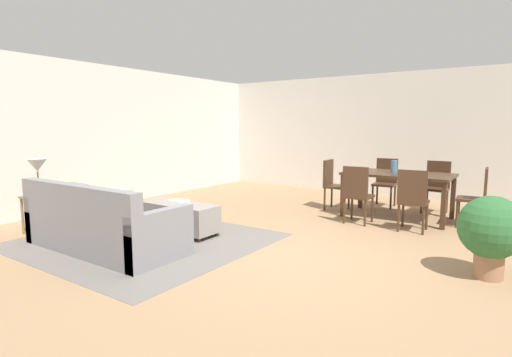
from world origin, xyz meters
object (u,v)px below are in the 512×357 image
(dining_table, at_px, (398,178))
(table_lamp, at_px, (37,167))
(dining_chair_near_right, at_px, (413,197))
(book_on_ottoman, at_px, (179,201))
(couch, at_px, (102,227))
(side_table, at_px, (40,203))
(vase_centerpiece, at_px, (394,167))
(dining_chair_far_right, at_px, (437,184))
(dining_chair_far_left, at_px, (385,179))
(dining_chair_near_left, at_px, (357,191))
(potted_plant, at_px, (491,230))
(ottoman_table, at_px, (180,216))
(dining_chair_head_west, at_px, (333,181))
(dining_chair_head_east, at_px, (478,194))

(dining_table, bearing_deg, table_lamp, -135.00)
(dining_chair_near_right, bearing_deg, book_on_ottoman, -145.97)
(dining_table, bearing_deg, couch, -123.11)
(side_table, bearing_deg, dining_table, 45.00)
(table_lamp, xyz_separation_m, vase_centerpiece, (3.88, 3.92, -0.10))
(dining_chair_far_right, bearing_deg, side_table, -132.70)
(side_table, xyz_separation_m, dining_table, (3.94, 3.94, 0.24))
(dining_table, xyz_separation_m, dining_chair_far_left, (-0.47, 0.88, -0.15))
(couch, bearing_deg, dining_chair_near_left, 55.20)
(book_on_ottoman, bearing_deg, potted_plant, 7.01)
(ottoman_table, relative_size, dining_table, 0.69)
(dining_table, xyz_separation_m, dining_chair_head_west, (-1.18, 0.03, -0.15))
(dining_chair_far_right, xyz_separation_m, dining_chair_head_west, (-1.64, -0.79, 0.00))
(potted_plant, bearing_deg, side_table, -162.91)
(dining_chair_near_left, height_order, potted_plant, dining_chair_near_left)
(dining_chair_near_left, relative_size, dining_chair_near_right, 1.00)
(side_table, xyz_separation_m, table_lamp, (0.00, 0.00, 0.53))
(ottoman_table, distance_m, dining_chair_near_left, 2.76)
(dining_chair_far_right, distance_m, potted_plant, 3.27)
(dining_chair_far_left, relative_size, potted_plant, 1.08)
(table_lamp, bearing_deg, dining_table, 45.00)
(dining_chair_head_west, bearing_deg, dining_chair_near_right, -28.21)
(ottoman_table, xyz_separation_m, dining_chair_head_west, (1.11, 2.84, 0.27))
(couch, bearing_deg, potted_plant, 21.98)
(dining_chair_head_east, bearing_deg, book_on_ottoman, -142.47)
(table_lamp, relative_size, book_on_ottoman, 2.02)
(ottoman_table, height_order, dining_table, dining_table)
(dining_chair_near_right, height_order, dining_chair_head_east, same)
(couch, distance_m, potted_plant, 4.40)
(dining_chair_far_left, relative_size, dining_chair_far_right, 1.00)
(book_on_ottoman, bearing_deg, dining_table, 49.07)
(table_lamp, xyz_separation_m, dining_chair_near_left, (3.54, 3.12, -0.44))
(side_table, relative_size, dining_chair_far_left, 0.60)
(potted_plant, bearing_deg, vase_centerpiece, 125.60)
(dining_table, distance_m, dining_chair_near_left, 0.93)
(vase_centerpiece, bearing_deg, side_table, -134.70)
(table_lamp, relative_size, dining_chair_near_right, 0.57)
(ottoman_table, distance_m, dining_chair_far_right, 4.56)
(dining_table, height_order, dining_chair_far_left, dining_chair_far_left)
(side_table, xyz_separation_m, dining_chair_far_left, (3.47, 4.83, 0.08))
(side_table, height_order, dining_chair_far_right, dining_chair_far_right)
(dining_chair_near_left, relative_size, dining_chair_head_east, 1.00)
(side_table, height_order, dining_chair_head_east, dining_chair_head_east)
(ottoman_table, height_order, dining_chair_head_west, dining_chair_head_west)
(dining_chair_head_west, height_order, potted_plant, dining_chair_head_west)
(couch, xyz_separation_m, ottoman_table, (0.25, 1.10, -0.04))
(dining_chair_far_right, height_order, vase_centerpiece, vase_centerpiece)
(table_lamp, xyz_separation_m, book_on_ottoman, (1.57, 1.20, -0.51))
(dining_table, relative_size, dining_chair_near_left, 1.85)
(dining_table, distance_m, dining_chair_far_right, 0.95)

